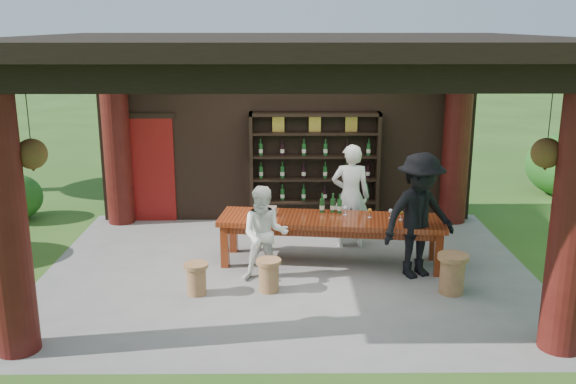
{
  "coord_description": "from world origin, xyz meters",
  "views": [
    {
      "loc": [
        -0.08,
        -9.16,
        3.68
      ],
      "look_at": [
        0.0,
        0.4,
        1.15
      ],
      "focal_mm": 40.0,
      "sensor_mm": 36.0,
      "label": 1
    }
  ],
  "objects_px": {
    "host": "(351,196)",
    "guest_woman": "(265,234)",
    "stool_far_left": "(196,278)",
    "wine_shelf": "(314,169)",
    "tasting_table": "(331,225)",
    "guest_man": "(419,216)",
    "napkin_basket": "(268,211)",
    "stool_near_left": "(269,274)",
    "stool_near_right": "(452,273)"
  },
  "relations": [
    {
      "from": "host",
      "to": "guest_man",
      "type": "distance_m",
      "value": 1.6
    },
    {
      "from": "wine_shelf",
      "to": "guest_man",
      "type": "xyz_separation_m",
      "value": [
        1.41,
        -2.63,
        -0.12
      ]
    },
    {
      "from": "stool_near_right",
      "to": "tasting_table",
      "type": "bearing_deg",
      "value": 144.1
    },
    {
      "from": "stool_near_left",
      "to": "tasting_table",
      "type": "bearing_deg",
      "value": 48.54
    },
    {
      "from": "stool_near_right",
      "to": "napkin_basket",
      "type": "xyz_separation_m",
      "value": [
        -2.6,
        1.3,
        0.52
      ]
    },
    {
      "from": "host",
      "to": "guest_man",
      "type": "xyz_separation_m",
      "value": [
        0.87,
        -1.35,
        0.06
      ]
    },
    {
      "from": "stool_near_right",
      "to": "stool_far_left",
      "type": "height_order",
      "value": "stool_near_right"
    },
    {
      "from": "tasting_table",
      "to": "napkin_basket",
      "type": "relative_size",
      "value": 13.7
    },
    {
      "from": "tasting_table",
      "to": "stool_near_right",
      "type": "distance_m",
      "value": 2.02
    },
    {
      "from": "tasting_table",
      "to": "napkin_basket",
      "type": "bearing_deg",
      "value": 172.31
    },
    {
      "from": "stool_far_left",
      "to": "host",
      "type": "xyz_separation_m",
      "value": [
        2.34,
        2.0,
        0.64
      ]
    },
    {
      "from": "guest_woman",
      "to": "wine_shelf",
      "type": "bearing_deg",
      "value": 74.64
    },
    {
      "from": "stool_near_left",
      "to": "stool_far_left",
      "type": "bearing_deg",
      "value": -174.23
    },
    {
      "from": "guest_woman",
      "to": "napkin_basket",
      "type": "distance_m",
      "value": 0.84
    },
    {
      "from": "wine_shelf",
      "to": "host",
      "type": "xyz_separation_m",
      "value": [
        0.54,
        -1.29,
        -0.18
      ]
    },
    {
      "from": "napkin_basket",
      "to": "guest_man",
      "type": "bearing_deg",
      "value": -16.45
    },
    {
      "from": "stool_near_left",
      "to": "guest_woman",
      "type": "distance_m",
      "value": 0.6
    },
    {
      "from": "stool_near_left",
      "to": "host",
      "type": "distance_m",
      "value": 2.4
    },
    {
      "from": "wine_shelf",
      "to": "stool_far_left",
      "type": "relative_size",
      "value": 5.29
    },
    {
      "from": "tasting_table",
      "to": "guest_man",
      "type": "bearing_deg",
      "value": -22.85
    },
    {
      "from": "guest_man",
      "to": "stool_near_right",
      "type": "bearing_deg",
      "value": -85.47
    },
    {
      "from": "stool_far_left",
      "to": "guest_man",
      "type": "xyz_separation_m",
      "value": [
        3.21,
        0.65,
        0.7
      ]
    },
    {
      "from": "stool_far_left",
      "to": "host",
      "type": "height_order",
      "value": "host"
    },
    {
      "from": "wine_shelf",
      "to": "stool_near_left",
      "type": "height_order",
      "value": "wine_shelf"
    },
    {
      "from": "stool_near_left",
      "to": "host",
      "type": "relative_size",
      "value": 0.27
    },
    {
      "from": "stool_far_left",
      "to": "guest_man",
      "type": "bearing_deg",
      "value": 11.49
    },
    {
      "from": "stool_near_left",
      "to": "stool_near_right",
      "type": "distance_m",
      "value": 2.57
    },
    {
      "from": "guest_woman",
      "to": "guest_man",
      "type": "bearing_deg",
      "value": 5.93
    },
    {
      "from": "host",
      "to": "guest_man",
      "type": "bearing_deg",
      "value": 125.7
    },
    {
      "from": "wine_shelf",
      "to": "stool_near_left",
      "type": "distance_m",
      "value": 3.38
    },
    {
      "from": "tasting_table",
      "to": "stool_near_right",
      "type": "bearing_deg",
      "value": -35.9
    },
    {
      "from": "stool_near_right",
      "to": "guest_man",
      "type": "xyz_separation_m",
      "value": [
        -0.36,
        0.64,
        0.64
      ]
    },
    {
      "from": "stool_near_right",
      "to": "wine_shelf",
      "type": "bearing_deg",
      "value": 118.48
    },
    {
      "from": "wine_shelf",
      "to": "stool_near_left",
      "type": "xyz_separation_m",
      "value": [
        -0.79,
        -3.18,
        -0.81
      ]
    },
    {
      "from": "wine_shelf",
      "to": "tasting_table",
      "type": "height_order",
      "value": "wine_shelf"
    },
    {
      "from": "guest_man",
      "to": "napkin_basket",
      "type": "relative_size",
      "value": 7.22
    },
    {
      "from": "napkin_basket",
      "to": "host",
      "type": "bearing_deg",
      "value": 26.68
    },
    {
      "from": "stool_near_left",
      "to": "wine_shelf",
      "type": "bearing_deg",
      "value": 76.04
    },
    {
      "from": "stool_near_right",
      "to": "stool_far_left",
      "type": "relative_size",
      "value": 1.26
    },
    {
      "from": "host",
      "to": "guest_woman",
      "type": "height_order",
      "value": "host"
    },
    {
      "from": "wine_shelf",
      "to": "guest_man",
      "type": "relative_size",
      "value": 1.27
    },
    {
      "from": "guest_woman",
      "to": "napkin_basket",
      "type": "xyz_separation_m",
      "value": [
        0.03,
        0.83,
        0.1
      ]
    },
    {
      "from": "stool_near_right",
      "to": "stool_far_left",
      "type": "xyz_separation_m",
      "value": [
        -3.57,
        -0.01,
        -0.06
      ]
    },
    {
      "from": "host",
      "to": "guest_woman",
      "type": "xyz_separation_m",
      "value": [
        -1.4,
        -1.52,
        -0.16
      ]
    },
    {
      "from": "guest_man",
      "to": "napkin_basket",
      "type": "height_order",
      "value": "guest_man"
    },
    {
      "from": "wine_shelf",
      "to": "guest_man",
      "type": "height_order",
      "value": "wine_shelf"
    },
    {
      "from": "stool_far_left",
      "to": "host",
      "type": "distance_m",
      "value": 3.14
    },
    {
      "from": "host",
      "to": "guest_man",
      "type": "height_order",
      "value": "guest_man"
    },
    {
      "from": "tasting_table",
      "to": "napkin_basket",
      "type": "xyz_separation_m",
      "value": [
        -0.98,
        0.13,
        0.19
      ]
    },
    {
      "from": "tasting_table",
      "to": "guest_man",
      "type": "xyz_separation_m",
      "value": [
        1.25,
        -0.53,
        0.3
      ]
    }
  ]
}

